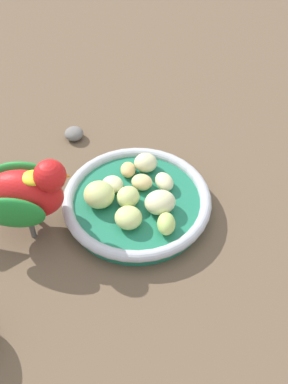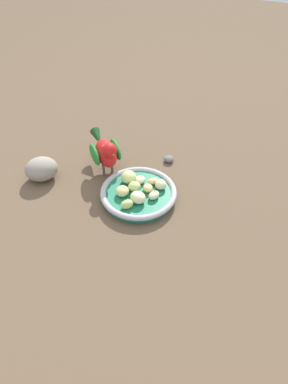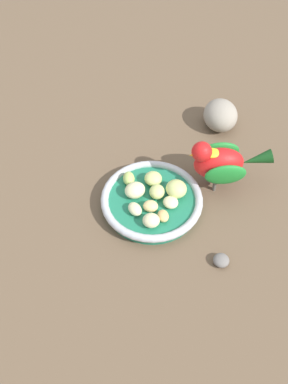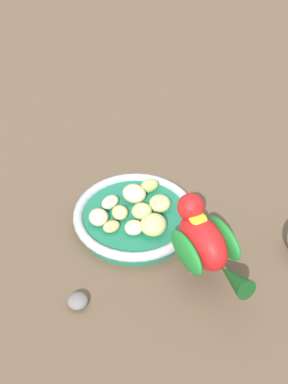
# 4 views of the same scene
# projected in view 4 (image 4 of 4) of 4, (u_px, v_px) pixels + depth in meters

# --- Properties ---
(ground_plane) EXTENTS (4.00, 4.00, 0.00)m
(ground_plane) POSITION_uv_depth(u_px,v_px,m) (115.00, 229.00, 0.78)
(ground_plane) COLOR brown
(feeding_bowl) EXTENTS (0.19, 0.19, 0.03)m
(feeding_bowl) POSITION_uv_depth(u_px,v_px,m) (135.00, 217.00, 0.78)
(feeding_bowl) COLOR #1E7251
(feeding_bowl) RESTS_ON ground_plane
(apple_piece_0) EXTENTS (0.05, 0.04, 0.03)m
(apple_piece_0) POSITION_uv_depth(u_px,v_px,m) (134.00, 194.00, 0.79)
(apple_piece_0) COLOR beige
(apple_piece_0) RESTS_ON feeding_bowl
(apple_piece_1) EXTENTS (0.04, 0.04, 0.02)m
(apple_piece_1) POSITION_uv_depth(u_px,v_px,m) (142.00, 211.00, 0.76)
(apple_piece_1) COLOR #C6D17A
(apple_piece_1) RESTS_ON feeding_bowl
(apple_piece_2) EXTENTS (0.04, 0.04, 0.02)m
(apple_piece_2) POSITION_uv_depth(u_px,v_px,m) (149.00, 186.00, 0.81)
(apple_piece_2) COLOR #B2CC66
(apple_piece_2) RESTS_ON feeding_bowl
(apple_piece_3) EXTENTS (0.04, 0.04, 0.02)m
(apple_piece_3) POSITION_uv_depth(u_px,v_px,m) (160.00, 203.00, 0.77)
(apple_piece_3) COLOR #C6D17A
(apple_piece_3) RESTS_ON feeding_bowl
(apple_piece_4) EXTENTS (0.03, 0.03, 0.02)m
(apple_piece_4) POSITION_uv_depth(u_px,v_px,m) (134.00, 228.00, 0.74)
(apple_piece_4) COLOR beige
(apple_piece_4) RESTS_ON feeding_bowl
(apple_piece_5) EXTENTS (0.04, 0.04, 0.02)m
(apple_piece_5) POSITION_uv_depth(u_px,v_px,m) (120.00, 213.00, 0.76)
(apple_piece_5) COLOR #E5C67F
(apple_piece_5) RESTS_ON feeding_bowl
(apple_piece_6) EXTENTS (0.04, 0.04, 0.02)m
(apple_piece_6) POSITION_uv_depth(u_px,v_px,m) (98.00, 217.00, 0.75)
(apple_piece_6) COLOR beige
(apple_piece_6) RESTS_ON feeding_bowl
(apple_piece_7) EXTENTS (0.03, 0.04, 0.02)m
(apple_piece_7) POSITION_uv_depth(u_px,v_px,m) (110.00, 202.00, 0.78)
(apple_piece_7) COLOR beige
(apple_piece_7) RESTS_ON feeding_bowl
(apple_piece_8) EXTENTS (0.05, 0.05, 0.03)m
(apple_piece_8) POSITION_uv_depth(u_px,v_px,m) (154.00, 223.00, 0.74)
(apple_piece_8) COLOR #C6D17A
(apple_piece_8) RESTS_ON feeding_bowl
(apple_piece_9) EXTENTS (0.03, 0.03, 0.02)m
(apple_piece_9) POSITION_uv_depth(u_px,v_px,m) (111.00, 227.00, 0.74)
(apple_piece_9) COLOR tan
(apple_piece_9) RESTS_ON feeding_bowl
(parrot) EXTENTS (0.14, 0.13, 0.12)m
(parrot) POSITION_uv_depth(u_px,v_px,m) (204.00, 241.00, 0.67)
(parrot) COLOR #59544C
(parrot) RESTS_ON ground_plane
(pebble_0) EXTENTS (0.04, 0.04, 0.02)m
(pebble_0) POSITION_uv_depth(u_px,v_px,m) (78.00, 301.00, 0.66)
(pebble_0) COLOR slate
(pebble_0) RESTS_ON ground_plane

